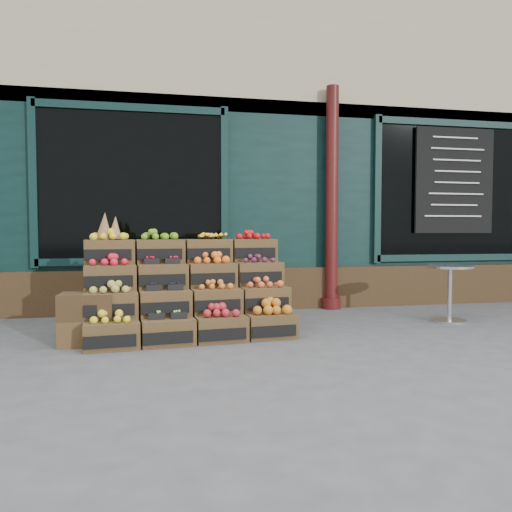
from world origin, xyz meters
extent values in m
plane|color=#4B4B4E|center=(0.00, 0.00, 0.00)|extent=(60.00, 60.00, 0.00)
cube|color=black|center=(0.00, 5.20, 2.40)|extent=(12.00, 6.00, 4.80)
cube|color=#C1B28C|center=(0.00, 2.28, 3.80)|extent=(12.00, 0.18, 2.00)
cube|color=black|center=(0.00, 2.25, 1.50)|extent=(12.00, 0.12, 3.00)
cube|color=#3B2917|center=(0.00, 2.18, 0.30)|extent=(12.00, 0.18, 0.60)
cube|color=black|center=(-1.60, 2.18, 1.75)|extent=(2.40, 0.06, 2.00)
cube|color=black|center=(3.20, 2.18, 1.75)|extent=(2.40, 0.06, 2.00)
cylinder|color=#451010|center=(1.20, 2.05, 1.60)|extent=(0.18, 0.18, 3.20)
cube|color=black|center=(3.20, 2.10, 1.90)|extent=(1.30, 0.04, 1.60)
cube|color=#4E381E|center=(-1.74, 0.16, 0.13)|extent=(0.55, 0.41, 0.26)
cube|color=black|center=(-1.72, -0.03, 0.10)|extent=(0.48, 0.06, 0.12)
cube|color=gold|center=(-1.74, 0.16, 0.30)|extent=(0.44, 0.31, 0.08)
cube|color=#4E381E|center=(-1.20, 0.21, 0.13)|extent=(0.55, 0.41, 0.26)
cube|color=black|center=(-1.19, 0.02, 0.10)|extent=(0.48, 0.06, 0.12)
cube|color=#91D35E|center=(-1.20, 0.21, 0.27)|extent=(0.44, 0.31, 0.03)
cube|color=#4E381E|center=(-0.67, 0.26, 0.13)|extent=(0.55, 0.41, 0.26)
cube|color=black|center=(-0.65, 0.07, 0.10)|extent=(0.48, 0.06, 0.12)
cube|color=maroon|center=(-0.67, 0.26, 0.31)|extent=(0.44, 0.31, 0.10)
cube|color=#4E381E|center=(-0.13, 0.31, 0.13)|extent=(0.55, 0.41, 0.26)
cube|color=black|center=(-0.11, 0.12, 0.10)|extent=(0.48, 0.06, 0.12)
cube|color=#BD6819|center=(-0.13, 0.31, 0.32)|extent=(0.44, 0.31, 0.12)
cube|color=#4E381E|center=(-1.76, 0.38, 0.39)|extent=(0.55, 0.41, 0.26)
cube|color=black|center=(-1.74, 0.18, 0.36)|extent=(0.48, 0.06, 0.12)
cube|color=#9F9F46|center=(-1.76, 0.38, 0.56)|extent=(0.44, 0.31, 0.09)
cube|color=#4E381E|center=(-1.22, 0.43, 0.39)|extent=(0.55, 0.41, 0.26)
cube|color=black|center=(-1.21, 0.23, 0.36)|extent=(0.48, 0.06, 0.12)
cube|color=black|center=(-1.22, 0.43, 0.53)|extent=(0.44, 0.31, 0.03)
cube|color=#4E381E|center=(-0.69, 0.48, 0.39)|extent=(0.55, 0.41, 0.26)
cube|color=black|center=(-0.67, 0.29, 0.36)|extent=(0.48, 0.06, 0.12)
cube|color=orange|center=(-0.69, 0.48, 0.55)|extent=(0.44, 0.31, 0.07)
cube|color=#4E381E|center=(-0.15, 0.53, 0.39)|extent=(0.55, 0.41, 0.26)
cube|color=black|center=(-0.13, 0.34, 0.36)|extent=(0.48, 0.06, 0.12)
cube|color=#D9552F|center=(-0.15, 0.53, 0.56)|extent=(0.44, 0.31, 0.08)
cube|color=#4E381E|center=(-1.78, 0.59, 0.65)|extent=(0.55, 0.41, 0.26)
cube|color=black|center=(-1.76, 0.40, 0.62)|extent=(0.48, 0.06, 0.12)
cube|color=red|center=(-1.78, 0.59, 0.82)|extent=(0.44, 0.31, 0.09)
cube|color=#4E381E|center=(-1.24, 0.64, 0.65)|extent=(0.55, 0.41, 0.26)
cube|color=black|center=(-1.23, 0.45, 0.62)|extent=(0.48, 0.06, 0.12)
cube|color=#BA081F|center=(-1.24, 0.64, 0.80)|extent=(0.44, 0.31, 0.04)
cube|color=#4E381E|center=(-0.71, 0.69, 0.65)|extent=(0.55, 0.41, 0.26)
cube|color=black|center=(-0.69, 0.50, 0.62)|extent=(0.48, 0.06, 0.12)
cube|color=orange|center=(-0.71, 0.69, 0.82)|extent=(0.44, 0.31, 0.09)
cube|color=#4E381E|center=(-0.17, 0.74, 0.65)|extent=(0.55, 0.41, 0.26)
cube|color=black|center=(-0.15, 0.55, 0.62)|extent=(0.48, 0.06, 0.12)
cube|color=#4F1D38|center=(-0.17, 0.74, 0.81)|extent=(0.44, 0.31, 0.07)
cube|color=#4E381E|center=(-1.80, 0.81, 0.91)|extent=(0.55, 0.41, 0.26)
cube|color=black|center=(-1.78, 0.62, 0.88)|extent=(0.48, 0.06, 0.12)
cube|color=yellow|center=(-1.80, 0.81, 1.08)|extent=(0.44, 0.31, 0.09)
cube|color=#4E381E|center=(-1.26, 0.86, 0.91)|extent=(0.55, 0.41, 0.26)
cube|color=black|center=(-1.25, 0.67, 0.88)|extent=(0.48, 0.06, 0.12)
cube|color=#5D8F1B|center=(-1.26, 0.86, 1.08)|extent=(0.44, 0.31, 0.09)
cube|color=#4E381E|center=(-0.73, 0.91, 0.91)|extent=(0.55, 0.41, 0.26)
cube|color=black|center=(-0.71, 0.72, 0.88)|extent=(0.48, 0.06, 0.12)
cube|color=yellow|center=(-0.73, 0.91, 1.08)|extent=(0.44, 0.31, 0.08)
cube|color=#4E381E|center=(-0.19, 0.96, 0.91)|extent=(0.55, 0.41, 0.26)
cube|color=black|center=(-0.17, 0.77, 0.88)|extent=(0.48, 0.06, 0.12)
cube|color=#B51013|center=(-0.19, 0.96, 1.08)|extent=(0.44, 0.31, 0.08)
cube|color=#3B2917|center=(-0.96, 0.45, 0.13)|extent=(2.16, 0.56, 0.26)
cube|color=#3B2917|center=(-0.98, 0.67, 0.26)|extent=(2.16, 0.56, 0.52)
cube|color=#3B2917|center=(-1.00, 0.89, 0.39)|extent=(2.16, 0.56, 0.78)
cone|color=olive|center=(-1.85, 0.81, 1.19)|extent=(0.18, 0.18, 0.30)
cone|color=olive|center=(-1.74, 0.85, 1.17)|extent=(0.16, 0.16, 0.26)
cube|color=#4E381E|center=(-1.99, 0.35, 0.13)|extent=(0.53, 0.38, 0.26)
cube|color=#3B2917|center=(-1.99, 0.35, 0.39)|extent=(0.53, 0.38, 0.26)
cylinder|color=silver|center=(2.27, 0.73, 0.01)|extent=(0.41, 0.41, 0.03)
cylinder|color=silver|center=(2.27, 0.73, 0.34)|extent=(0.06, 0.06, 0.67)
cylinder|color=silver|center=(2.27, 0.73, 0.69)|extent=(0.56, 0.56, 0.03)
imported|color=#1A5C2B|center=(-1.73, 2.92, 1.03)|extent=(0.88, 0.73, 2.06)
camera|label=1|loc=(-1.35, -4.80, 1.14)|focal=35.00mm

